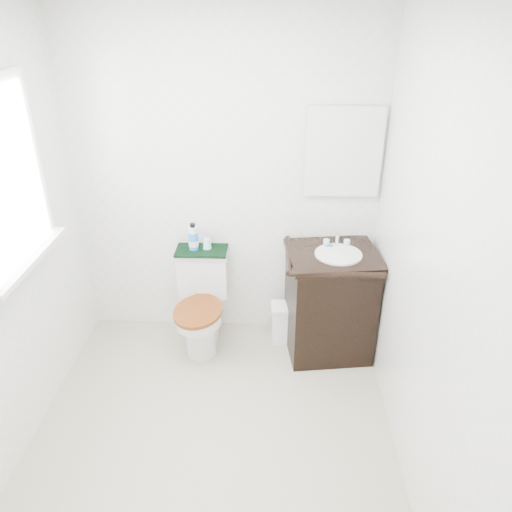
# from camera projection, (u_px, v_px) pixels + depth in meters

# --- Properties ---
(floor) EXTENTS (2.40, 2.40, 0.00)m
(floor) POSITION_uv_depth(u_px,v_px,m) (213.00, 437.00, 3.05)
(floor) COLOR #B7B293
(floor) RESTS_ON ground
(wall_back) EXTENTS (2.40, 0.00, 2.40)m
(wall_back) POSITION_uv_depth(u_px,v_px,m) (226.00, 185.00, 3.55)
(wall_back) COLOR silver
(wall_back) RESTS_ON ground
(wall_front) EXTENTS (2.40, 0.00, 2.40)m
(wall_front) POSITION_uv_depth(u_px,v_px,m) (147.00, 466.00, 1.43)
(wall_front) COLOR silver
(wall_front) RESTS_ON ground
(wall_right) EXTENTS (0.00, 2.40, 2.40)m
(wall_right) POSITION_uv_depth(u_px,v_px,m) (425.00, 270.00, 2.45)
(wall_right) COLOR silver
(wall_right) RESTS_ON ground
(window) EXTENTS (0.02, 0.70, 0.90)m
(window) POSITION_uv_depth(u_px,v_px,m) (1.00, 179.00, 2.59)
(window) COLOR white
(window) RESTS_ON wall_left
(mirror) EXTENTS (0.50, 0.02, 0.60)m
(mirror) POSITION_uv_depth(u_px,v_px,m) (344.00, 153.00, 3.39)
(mirror) COLOR silver
(mirror) RESTS_ON wall_back
(toilet) EXTENTS (0.39, 0.62, 0.72)m
(toilet) POSITION_uv_depth(u_px,v_px,m) (202.00, 305.00, 3.76)
(toilet) COLOR silver
(toilet) RESTS_ON floor
(vanity) EXTENTS (0.69, 0.61, 0.92)m
(vanity) POSITION_uv_depth(u_px,v_px,m) (330.00, 301.00, 3.62)
(vanity) COLOR black
(vanity) RESTS_ON floor
(trash_bin) EXTENTS (0.23, 0.19, 0.32)m
(trash_bin) POSITION_uv_depth(u_px,v_px,m) (285.00, 322.00, 3.84)
(trash_bin) COLOR white
(trash_bin) RESTS_ON floor
(towel) EXTENTS (0.38, 0.22, 0.02)m
(towel) POSITION_uv_depth(u_px,v_px,m) (202.00, 250.00, 3.68)
(towel) COLOR black
(towel) RESTS_ON toilet
(mouthwash_bottle) EXTENTS (0.07, 0.07, 0.20)m
(mouthwash_bottle) POSITION_uv_depth(u_px,v_px,m) (193.00, 237.00, 3.64)
(mouthwash_bottle) COLOR blue
(mouthwash_bottle) RESTS_ON towel
(cup) EXTENTS (0.06, 0.06, 0.08)m
(cup) POSITION_uv_depth(u_px,v_px,m) (207.00, 243.00, 3.67)
(cup) COLOR #97DDF7
(cup) RESTS_ON towel
(soap_bar) EXTENTS (0.08, 0.05, 0.02)m
(soap_bar) POSITION_uv_depth(u_px,v_px,m) (329.00, 246.00, 3.51)
(soap_bar) COLOR #16696D
(soap_bar) RESTS_ON vanity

